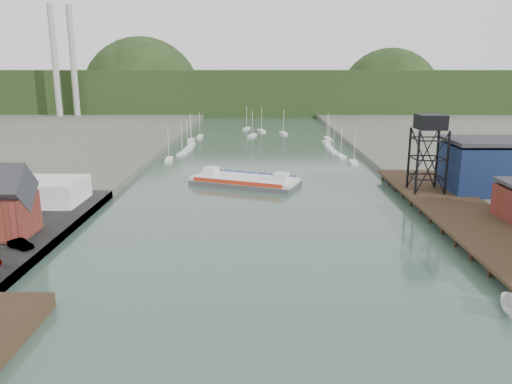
{
  "coord_description": "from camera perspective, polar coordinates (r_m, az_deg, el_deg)",
  "views": [
    {
      "loc": [
        0.11,
        -44.69,
        27.36
      ],
      "look_at": [
        -0.7,
        49.07,
        4.0
      ],
      "focal_mm": 35.0,
      "sensor_mm": 36.0,
      "label": 1
    }
  ],
  "objects": [
    {
      "name": "blue_shed",
      "position": [
        117.74,
        25.59,
        2.68
      ],
      "size": [
        20.5,
        14.5,
        11.3
      ],
      "color": "#0D173A",
      "rests_on": "east_land"
    },
    {
      "name": "white_shed",
      "position": [
        107.08,
        -23.85,
        0.09
      ],
      "size": [
        18.0,
        12.0,
        4.5
      ],
      "primitive_type": "cube",
      "color": "silver",
      "rests_on": "west_quay"
    },
    {
      "name": "motorboat",
      "position": [
        64.94,
        27.08,
        -11.6
      ],
      "size": [
        3.47,
        5.48,
        1.98
      ],
      "primitive_type": "imported",
      "rotation": [
        0.0,
        0.0,
        -0.32
      ],
      "color": "silver",
      "rests_on": "ground"
    },
    {
      "name": "marina_sailboats",
      "position": [
        185.14,
        0.48,
        5.6
      ],
      "size": [
        57.71,
        92.65,
        0.9
      ],
      "color": "silver",
      "rests_on": "ground"
    },
    {
      "name": "chain_ferry",
      "position": [
        119.98,
        -1.25,
        1.32
      ],
      "size": [
        27.38,
        18.73,
        3.66
      ],
      "rotation": [
        0.0,
        0.0,
        -0.37
      ],
      "color": "#49494B",
      "rests_on": "ground"
    },
    {
      "name": "lift_tower",
      "position": [
        109.09,
        19.29,
        7.05
      ],
      "size": [
        6.5,
        6.5,
        16.0
      ],
      "color": "black",
      "rests_on": "east_pier"
    },
    {
      "name": "car_west_b",
      "position": [
        81.12,
        -25.32,
        -5.4
      ],
      "size": [
        4.45,
        3.37,
        1.41
      ],
      "primitive_type": "imported",
      "rotation": [
        0.0,
        0.0,
        1.07
      ],
      "color": "#999999",
      "rests_on": "west_quay"
    },
    {
      "name": "ground",
      "position": [
        52.4,
        0.32,
        -17.49
      ],
      "size": [
        600.0,
        600.0,
        0.0
      ],
      "primitive_type": "plane",
      "color": "#2B433B",
      "rests_on": "ground"
    },
    {
      "name": "east_pier",
      "position": [
        100.27,
        22.07,
        -1.77
      ],
      "size": [
        14.0,
        70.0,
        2.45
      ],
      "color": "black",
      "rests_on": "ground"
    },
    {
      "name": "smokestacks",
      "position": [
        296.82,
        -21.07,
        13.6
      ],
      "size": [
        11.2,
        8.2,
        60.0
      ],
      "color": "#9C9C97",
      "rests_on": "ground"
    },
    {
      "name": "distant_hills",
      "position": [
        346.49,
        -0.19,
        11.18
      ],
      "size": [
        500.0,
        120.0,
        80.0
      ],
      "color": "black",
      "rests_on": "ground"
    }
  ]
}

